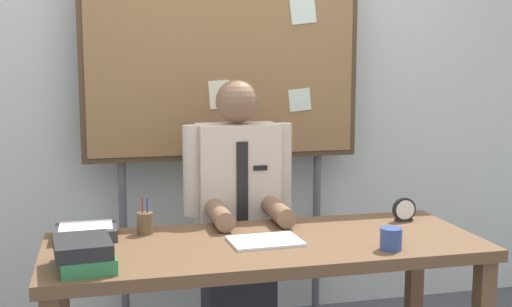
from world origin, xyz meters
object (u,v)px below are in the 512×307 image
(bulletin_board, at_px, (223,60))
(desk_clock, at_px, (404,211))
(paper_tray, at_px, (86,232))
(pen_holder, at_px, (145,223))
(person, at_px, (238,229))
(open_notebook, at_px, (265,241))
(coffee_mug, at_px, (391,239))
(desk, at_px, (265,261))
(book_stack, at_px, (85,253))

(bulletin_board, relative_size, desk_clock, 18.57)
(paper_tray, bearing_deg, pen_holder, 3.63)
(person, bearing_deg, open_notebook, -90.65)
(coffee_mug, bearing_deg, paper_tray, 158.88)
(bulletin_board, relative_size, open_notebook, 7.12)
(open_notebook, distance_m, desk_clock, 0.76)
(desk_clock, distance_m, pen_holder, 1.21)
(desk, xyz_separation_m, person, (0.00, 0.55, -0.00))
(person, xyz_separation_m, book_stack, (-0.73, -0.74, 0.14))
(desk_clock, bearing_deg, desk, -166.22)
(open_notebook, relative_size, coffee_mug, 3.28)
(book_stack, height_order, open_notebook, book_stack)
(desk_clock, relative_size, pen_holder, 0.70)
(person, xyz_separation_m, paper_tray, (-0.74, -0.33, 0.12))
(person, xyz_separation_m, open_notebook, (-0.01, -0.57, 0.10))
(bulletin_board, height_order, coffee_mug, bulletin_board)
(desk, xyz_separation_m, book_stack, (-0.73, -0.18, 0.14))
(open_notebook, distance_m, coffee_mug, 0.52)
(pen_holder, height_order, paper_tray, pen_holder)
(bulletin_board, relative_size, book_stack, 6.89)
(person, distance_m, bulletin_board, 0.92)
(pen_holder, bearing_deg, desk_clock, -2.84)
(desk, height_order, book_stack, book_stack)
(book_stack, bearing_deg, coffee_mug, -2.65)
(open_notebook, bearing_deg, bulletin_board, 89.58)
(coffee_mug, relative_size, paper_tray, 0.34)
(desk, bearing_deg, bulletin_board, 89.97)
(book_stack, distance_m, open_notebook, 0.75)
(desk, distance_m, book_stack, 0.77)
(person, distance_m, desk_clock, 0.83)
(bulletin_board, bearing_deg, desk, -90.03)
(book_stack, relative_size, open_notebook, 1.03)
(bulletin_board, xyz_separation_m, pen_holder, (-0.49, -0.68, -0.71))
(coffee_mug, bearing_deg, desk, 152.43)
(person, height_order, pen_holder, person)
(person, xyz_separation_m, coffee_mug, (0.46, -0.79, 0.13))
(person, xyz_separation_m, bulletin_board, (0.00, 0.36, 0.84))
(bulletin_board, xyz_separation_m, book_stack, (-0.73, -1.10, -0.70))
(desk, bearing_deg, coffee_mug, -27.57)
(desk, height_order, bulletin_board, bulletin_board)
(desk, relative_size, book_stack, 6.04)
(desk_clock, xyz_separation_m, coffee_mug, (-0.26, -0.42, -0.01))
(open_notebook, height_order, paper_tray, paper_tray)
(coffee_mug, bearing_deg, open_notebook, 154.73)
(person, distance_m, open_notebook, 0.58)
(pen_holder, bearing_deg, paper_tray, -176.37)
(bulletin_board, distance_m, book_stack, 1.50)
(desk, relative_size, coffee_mug, 20.44)
(person, bearing_deg, book_stack, -134.98)
(bulletin_board, distance_m, open_notebook, 1.20)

